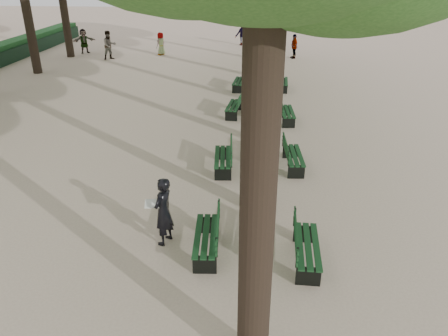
{
  "coord_description": "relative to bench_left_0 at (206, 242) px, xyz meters",
  "views": [
    {
      "loc": [
        1.47,
        -7.34,
        6.13
      ],
      "look_at": [
        0.6,
        3.0,
        1.2
      ],
      "focal_mm": 35.0,
      "sensor_mm": 36.0,
      "label": 1
    }
  ],
  "objects": [
    {
      "name": "bench_right_3",
      "position": [
        2.27,
        14.46,
        0.0
      ],
      "size": [
        0.64,
        1.82,
        0.92
      ],
      "color": "black",
      "rests_on": "ground"
    },
    {
      "name": "man_with_map",
      "position": [
        -1.04,
        0.3,
        0.58
      ],
      "size": [
        0.71,
        0.76,
        1.7
      ],
      "color": "black",
      "rests_on": "ground"
    },
    {
      "name": "bench_left_3",
      "position": [
        -0.0,
        14.31,
        0.0
      ],
      "size": [
        0.71,
        1.84,
        0.92
      ],
      "color": "black",
      "rests_on": "ground"
    },
    {
      "name": "bench_right_0",
      "position": [
        2.27,
        -0.2,
        0.0
      ],
      "size": [
        0.62,
        1.82,
        0.92
      ],
      "color": "black",
      "rests_on": "ground"
    },
    {
      "name": "bench_left_2",
      "position": [
        -0.0,
        10.02,
        0.0
      ],
      "size": [
        0.74,
        1.85,
        0.92
      ],
      "color": "black",
      "rests_on": "ground"
    },
    {
      "name": "pedestrian_b",
      "position": [
        -0.52,
        27.8,
        0.69
      ],
      "size": [
        1.18,
        1.12,
        1.92
      ],
      "primitive_type": "imported",
      "rotation": [
        0.0,
        0.0,
        3.88
      ],
      "color": "#262628",
      "rests_on": "ground"
    },
    {
      "name": "ground",
      "position": [
        -0.37,
        -0.95,
        -0.27
      ],
      "size": [
        120.0,
        120.0,
        0.0
      ],
      "primitive_type": "plane",
      "color": "beige",
      "rests_on": "ground"
    },
    {
      "name": "pedestrian_e",
      "position": [
        -11.82,
        23.4,
        0.59
      ],
      "size": [
        1.5,
        1.2,
        1.72
      ],
      "primitive_type": "imported",
      "rotation": [
        0.0,
        0.0,
        0.61
      ],
      "color": "#262628",
      "rests_on": "ground"
    },
    {
      "name": "pedestrian_d",
      "position": [
        -6.1,
        23.23,
        0.51
      ],
      "size": [
        0.68,
        0.82,
        1.57
      ],
      "primitive_type": "imported",
      "rotation": [
        0.0,
        0.0,
        4.14
      ],
      "color": "#262628",
      "rests_on": "ground"
    },
    {
      "name": "bench_left_0",
      "position": [
        0.0,
        0.0,
        0.0
      ],
      "size": [
        0.68,
        1.83,
        0.92
      ],
      "color": "black",
      "rests_on": "ground"
    },
    {
      "name": "bench_right_1",
      "position": [
        2.27,
        4.78,
        0.0
      ],
      "size": [
        0.69,
        1.83,
        0.92
      ],
      "color": "black",
      "rests_on": "ground"
    },
    {
      "name": "pedestrian_c",
      "position": [
        3.34,
        22.82,
        0.54
      ],
      "size": [
        0.61,
        1.01,
        1.63
      ],
      "primitive_type": "imported",
      "rotation": [
        0.0,
        0.0,
        5.04
      ],
      "color": "#262628",
      "rests_on": "ground"
    },
    {
      "name": "pedestrian_a",
      "position": [
        -9.24,
        21.34,
        0.68
      ],
      "size": [
        0.95,
        0.89,
        1.9
      ],
      "primitive_type": "imported",
      "rotation": [
        0.0,
        0.0,
        0.7
      ],
      "color": "#262628",
      "rests_on": "ground"
    },
    {
      "name": "bench_right_2",
      "position": [
        2.27,
        9.36,
        0.0
      ],
      "size": [
        0.67,
        1.83,
        0.92
      ],
      "color": "black",
      "rests_on": "ground"
    },
    {
      "name": "bench_left_1",
      "position": [
        -0.0,
        4.46,
        0.0
      ],
      "size": [
        0.7,
        1.84,
        0.92
      ],
      "color": "black",
      "rests_on": "ground"
    }
  ]
}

